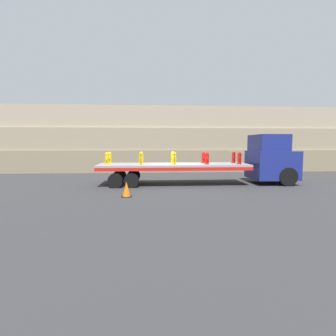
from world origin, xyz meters
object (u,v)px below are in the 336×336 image
Objects in this scene: fire_hydrant_yellow_far_0 at (110,158)px; fire_hydrant_yellow_near_1 at (141,159)px; fire_hydrant_red_near_4 at (239,158)px; traffic_cone at (126,189)px; truck_cab at (272,159)px; fire_hydrant_yellow_far_2 at (173,158)px; fire_hydrant_red_far_3 at (203,158)px; fire_hydrant_yellow_far_1 at (141,158)px; fire_hydrant_yellow_near_0 at (107,159)px; flatbed_trailer at (163,168)px; fire_hydrant_yellow_near_2 at (174,159)px; fire_hydrant_red_far_4 at (234,157)px; fire_hydrant_red_near_3 at (207,158)px.

fire_hydrant_yellow_near_1 is at bearing -28.84° from fire_hydrant_yellow_far_0.
traffic_cone is at bearing -154.12° from fire_hydrant_red_near_4.
fire_hydrant_yellow_far_0 is 1.02× the size of traffic_cone.
fire_hydrant_yellow_near_1 is (-8.35, -0.55, 0.11)m from truck_cab.
fire_hydrant_yellow_far_2 and fire_hydrant_red_far_3 have the same top height.
fire_hydrant_yellow_far_1 is 1.00× the size of fire_hydrant_red_far_3.
fire_hydrant_yellow_near_0 is 2.28m from fire_hydrant_yellow_far_1.
fire_hydrant_yellow_near_2 is at bearing -40.28° from flatbed_trailer.
fire_hydrant_yellow_near_2 is at bearing -90.00° from fire_hydrant_yellow_far_2.
fire_hydrant_yellow_far_1 is at bearing 176.23° from truck_cab.
fire_hydrant_yellow_far_1 is 1.00× the size of fire_hydrant_yellow_far_2.
fire_hydrant_yellow_far_0 is (-3.35, 0.55, 0.60)m from flatbed_trailer.
fire_hydrant_yellow_far_0 is at bearing 151.16° from fire_hydrant_yellow_near_1.
fire_hydrant_yellow_far_2 is (2.00, 0.00, 0.00)m from fire_hydrant_yellow_far_1.
fire_hydrant_yellow_near_2 is at bearing -164.61° from fire_hydrant_red_far_4.
truck_cab is at bearing -4.95° from fire_hydrant_yellow_far_2.
fire_hydrant_red_far_4 reaches higher than flatbed_trailer.
truck_cab reaches higher than fire_hydrant_yellow_near_1.
fire_hydrant_yellow_near_2 is (0.65, -0.55, 0.60)m from flatbed_trailer.
fire_hydrant_yellow_near_0 is 7.99m from fire_hydrant_red_near_4.
fire_hydrant_red_far_3 is 1.00× the size of fire_hydrant_red_near_4.
fire_hydrant_yellow_far_1 is 6.09m from fire_hydrant_red_near_4.
fire_hydrant_yellow_near_0 is 1.00× the size of fire_hydrant_red_far_4.
fire_hydrant_yellow_far_2 is 4.14m from fire_hydrant_red_near_4.
fire_hydrant_red_far_4 is at bearing 90.00° from fire_hydrant_red_near_4.
fire_hydrant_red_near_3 is (2.00, 0.00, 0.00)m from fire_hydrant_yellow_near_2.
truck_cab is 2.42m from fire_hydrant_red_far_4.
fire_hydrant_yellow_near_2 is 1.00× the size of fire_hydrant_yellow_far_2.
fire_hydrant_yellow_near_2 is 4.30m from traffic_cone.
traffic_cone is at bearing -66.16° from fire_hydrant_yellow_near_0.
fire_hydrant_yellow_far_0 and fire_hydrant_yellow_far_1 have the same top height.
fire_hydrant_yellow_far_0 is 4.14m from fire_hydrant_yellow_near_2.
flatbed_trailer is (-7.00, 0.00, -0.49)m from truck_cab.
fire_hydrant_yellow_near_0 is (-3.35, -0.55, 0.60)m from flatbed_trailer.
truck_cab is at bearing 22.73° from traffic_cone.
fire_hydrant_red_far_4 is at bearing 0.00° from fire_hydrant_yellow_far_0.
fire_hydrant_red_near_3 is at bearing 0.00° from fire_hydrant_yellow_near_2.
fire_hydrant_red_far_4 is at bearing 10.40° from fire_hydrant_yellow_near_1.
fire_hydrant_yellow_far_0 is 7.99m from fire_hydrant_red_far_4.
fire_hydrant_yellow_near_0 is 1.00× the size of fire_hydrant_yellow_far_0.
fire_hydrant_yellow_near_1 is 2.00m from fire_hydrant_yellow_near_2.
fire_hydrant_yellow_near_0 and fire_hydrant_yellow_far_0 have the same top height.
fire_hydrant_red_near_4 is at bearing -7.84° from fire_hydrant_yellow_far_0.
fire_hydrant_yellow_far_1 is 1.00× the size of fire_hydrant_yellow_near_2.
fire_hydrant_yellow_far_0 is at bearing 172.16° from fire_hydrant_red_near_4.
fire_hydrant_yellow_far_2 is (4.00, 0.00, 0.00)m from fire_hydrant_yellow_far_0.
fire_hydrant_red_far_3 is at bearing 151.16° from fire_hydrant_red_near_4.
fire_hydrant_red_near_4 is (4.00, -1.10, 0.00)m from fire_hydrant_yellow_far_2.
fire_hydrant_yellow_far_2 is (0.00, 1.10, 0.00)m from fire_hydrant_yellow_near_2.
fire_hydrant_yellow_near_1 is 4.00m from fire_hydrant_red_near_3.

